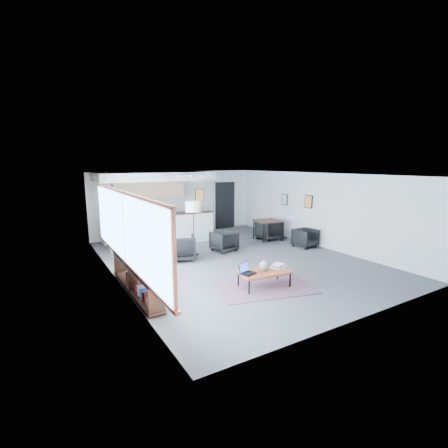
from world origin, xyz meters
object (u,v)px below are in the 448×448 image
coffee_table (264,272)px  dining_table (268,222)px  ceramic_pot (264,266)px  armchair_left (181,247)px  armchair_right (224,240)px  microwave (162,209)px  floor_lamp (193,209)px  dining_chair_near (305,239)px  book_stack (278,266)px  dining_chair_far (269,231)px  laptop (246,270)px

coffee_table → dining_table: bearing=57.8°
ceramic_pot → armchair_left: armchair_left is taller
coffee_table → armchair_left: 3.16m
armchair_right → microwave: microwave is taller
ceramic_pot → armchair_left: 3.15m
floor_lamp → dining_chair_near: 4.15m
ceramic_pot → microwave: bearing=92.0°
book_stack → armchair_right: size_ratio=0.54×
dining_chair_far → armchair_right: bearing=11.0°
book_stack → dining_chair_far: dining_chair_far is taller
armchair_right → microwave: bearing=-80.5°
ceramic_pot → floor_lamp: bearing=94.4°
dining_chair_near → dining_chair_far: dining_chair_far is taller
dining_table → dining_chair_near: size_ratio=1.69×
book_stack → dining_chair_near: dining_chair_near is taller
armchair_right → dining_chair_far: (2.35, 0.54, -0.02)m
coffee_table → floor_lamp: floor_lamp is taller
dining_table → dining_chair_near: 1.65m
dining_chair_near → microwave: 5.66m
coffee_table → book_stack: bearing=12.7°
floor_lamp → dining_table: (3.33, 0.39, -0.81)m
armchair_right → floor_lamp: bearing=-14.9°
dining_chair_near → armchair_left: bearing=164.7°
ceramic_pot → armchair_right: bearing=76.2°
laptop → microwave: 6.35m
armchair_left → dining_chair_near: size_ratio=1.35×
armchair_right → dining_table: dining_table is taller
coffee_table → dining_chair_far: 4.97m
coffee_table → armchair_right: armchair_right is taller
laptop → dining_table: (3.56, 3.70, 0.24)m
book_stack → microwave: microwave is taller
coffee_table → dining_chair_near: (3.56, 2.26, -0.05)m
armchair_left → armchair_right: size_ratio=1.10×
armchair_left → armchair_right: 1.66m
book_stack → armchair_left: bearing=113.0°
microwave → dining_table: bearing=-41.5°
dining_table → dining_chair_near: (0.47, -1.53, -0.39)m
armchair_left → microwave: (0.62, 3.35, 0.70)m
coffee_table → armchair_right: (0.82, 3.28, 0.02)m
book_stack → armchair_left: size_ratio=0.49×
coffee_table → book_stack: book_stack is taller
armchair_left → floor_lamp: floor_lamp is taller
laptop → armchair_left: 2.99m
ceramic_pot → book_stack: 0.44m
dining_chair_near → dining_chair_far: size_ratio=0.87×
coffee_table → laptop: (-0.47, 0.09, 0.10)m
ceramic_pot → microwave: size_ratio=0.46×
book_stack → armchair_right: (0.37, 3.24, -0.06)m
coffee_table → armchair_right: 3.38m
armchair_right → floor_lamp: 1.56m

